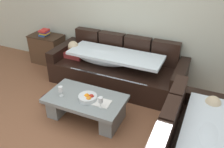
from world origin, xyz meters
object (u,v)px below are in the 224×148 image
couch_along_wall (115,68)px  wine_glass_near_left (61,89)px  crumpled_garment (52,97)px  wine_glass_near_right (101,100)px  coffee_table (86,105)px  side_cabinet (48,49)px  open_magazine (101,103)px  book_stack_on_cabinet (44,32)px  fruit_bowl (88,98)px

couch_along_wall → wine_glass_near_left: 1.29m
wine_glass_near_left → couch_along_wall: bearing=73.8°
crumpled_garment → wine_glass_near_left: bearing=-31.3°
wine_glass_near_left → wine_glass_near_right: 0.67m
coffee_table → side_cabinet: bearing=142.4°
crumpled_garment → couch_along_wall: bearing=51.2°
wine_glass_near_left → side_cabinet: size_ratio=0.23×
wine_glass_near_right → open_magazine: bearing=116.1°
couch_along_wall → book_stack_on_cabinet: (-1.76, 0.22, 0.38)m
wine_glass_near_right → wine_glass_near_left: bearing=-179.9°
fruit_bowl → wine_glass_near_left: size_ratio=1.69×
coffee_table → book_stack_on_cabinet: bearing=142.9°
wine_glass_near_right → crumpled_garment: bearing=166.9°
open_magazine → book_stack_on_cabinet: (-2.03, 1.35, 0.32)m
open_magazine → wine_glass_near_right: bearing=-65.4°
couch_along_wall → crumpled_garment: couch_along_wall is taller
open_magazine → fruit_bowl: bearing=-178.2°
fruit_bowl → wine_glass_near_right: 0.27m
couch_along_wall → coffee_table: bearing=-90.3°
open_magazine → book_stack_on_cabinet: book_stack_on_cabinet is taller
side_cabinet → couch_along_wall: bearing=-7.4°
wine_glass_near_left → wine_glass_near_right: (0.67, 0.00, 0.00)m
wine_glass_near_right → side_cabinet: size_ratio=0.23×
coffee_table → open_magazine: (0.28, -0.03, 0.15)m
wine_glass_near_left → side_cabinet: 2.01m
couch_along_wall → fruit_bowl: size_ratio=8.92×
coffee_table → wine_glass_near_right: size_ratio=7.23×
side_cabinet → crumpled_garment: bearing=-51.1°
side_cabinet → fruit_bowl: bearing=-37.2°
coffee_table → book_stack_on_cabinet: size_ratio=5.58×
fruit_bowl → side_cabinet: bearing=142.8°
couch_along_wall → crumpled_garment: bearing=-128.8°
couch_along_wall → book_stack_on_cabinet: size_ratio=11.61×
wine_glass_near_left → fruit_bowl: bearing=10.4°
couch_along_wall → side_cabinet: couch_along_wall is taller
wine_glass_near_right → crumpled_garment: 1.20m
wine_glass_near_right → couch_along_wall: bearing=104.5°
coffee_table → wine_glass_near_left: bearing=-161.6°
open_magazine → side_cabinet: 2.43m
book_stack_on_cabinet → crumpled_garment: (0.98, -1.19, -0.65)m
couch_along_wall → coffee_table: size_ratio=2.08×
wine_glass_near_left → open_magazine: (0.63, 0.09, -0.11)m
fruit_bowl → open_magazine: (0.21, 0.01, -0.04)m
couch_along_wall → wine_glass_near_right: couch_along_wall is taller
fruit_bowl → side_cabinet: 2.27m
wine_glass_near_left → open_magazine: wine_glass_near_left is taller
side_cabinet → open_magazine: bearing=-34.1°
couch_along_wall → wine_glass_near_left: size_ratio=15.05×
wine_glass_near_left → book_stack_on_cabinet: 2.03m
couch_along_wall → coffee_table: couch_along_wall is taller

